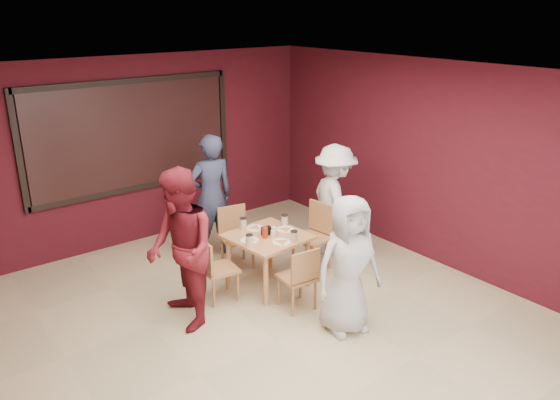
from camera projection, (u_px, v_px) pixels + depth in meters
floor at (276, 341)px, 5.95m from camera, size 7.00×7.00×0.00m
window_blinds at (132, 136)px, 7.95m from camera, size 3.00×0.02×1.50m
dining_table at (268, 241)px, 6.93m from camera, size 0.97×0.97×0.86m
chair_front at (300, 275)px, 6.41m from camera, size 0.43×0.43×0.81m
chair_back at (235, 233)px, 7.56m from camera, size 0.48×0.48×0.84m
chair_left at (214, 266)px, 6.62m from camera, size 0.45×0.45×0.82m
chair_right at (316, 232)px, 7.46m from camera, size 0.50×0.50×0.92m
diner_front at (348, 265)px, 5.92m from camera, size 0.87×0.66×1.59m
diner_back at (211, 196)px, 7.73m from camera, size 0.71×0.52×1.79m
diner_left at (181, 250)px, 5.99m from camera, size 0.86×1.02×1.84m
diner_right at (335, 202)px, 7.69m from camera, size 0.92×1.21×1.66m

